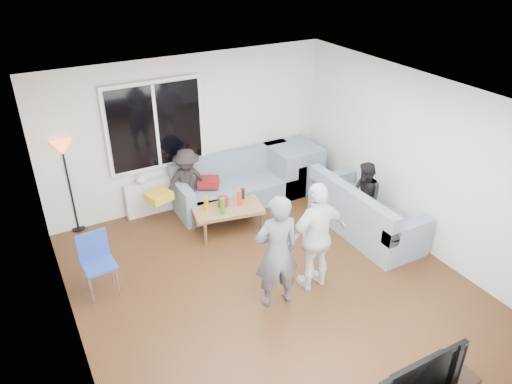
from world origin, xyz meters
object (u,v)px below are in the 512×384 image
coffee_table (228,218)px  player_left (277,252)px  sofa_right_section (366,208)px  floor_lamp (70,187)px  player_right (317,237)px  sofa_back_section (239,181)px  television (412,376)px  spectator_right (364,198)px  spectator_back (188,183)px  side_chair (99,266)px

coffee_table → player_left: size_ratio=0.69×
sofa_right_section → player_left: bearing=110.1°
floor_lamp → player_right: bearing=-49.3°
sofa_back_section → coffee_table: 0.92m
sofa_back_section → television: bearing=-97.6°
television → coffee_table: bearing=88.9°
sofa_back_section → spectator_right: bearing=-52.3°
sofa_right_section → player_right: player_right is taller
player_left → television: player_left is taller
player_left → player_right: size_ratio=1.02×
player_left → player_right: (0.65, 0.05, -0.01)m
sofa_right_section → coffee_table: sofa_right_section is taller
sofa_right_section → television: 3.58m
sofa_right_section → television: size_ratio=1.94×
sofa_right_section → floor_lamp: 4.68m
player_left → spectator_back: 2.63m
sofa_right_section → player_right: (-1.49, -0.73, 0.36)m
television → spectator_back: bearing=93.6°
sofa_back_section → player_left: (-0.78, -2.59, 0.37)m
player_left → floor_lamp: bearing=-48.4°
coffee_table → floor_lamp: (-2.16, 1.15, 0.58)m
coffee_table → side_chair: (-2.16, -0.61, 0.23)m
side_chair → spectator_back: spectator_back is taller
side_chair → television: television is taller
spectator_back → television: bearing=-80.6°
player_left → spectator_right: player_left is taller
spectator_right → side_chair: bearing=-83.2°
floor_lamp → spectator_right: (4.07, -2.20, -0.20)m
sofa_back_section → television: (-0.64, -4.77, 0.31)m
sofa_right_section → spectator_back: spectator_back is taller
television → side_chair: bearing=121.0°
spectator_right → spectator_back: spectator_back is taller
side_chair → spectator_back: (1.78, 1.33, 0.17)m
sofa_back_section → spectator_back: spectator_back is taller
sofa_back_section → side_chair: (-2.72, -1.30, 0.01)m
player_right → player_left: bearing=2.6°
player_left → sofa_back_section: bearing=-97.6°
coffee_table → player_right: bearing=-77.1°
sofa_back_section → coffee_table: size_ratio=2.09×
floor_lamp → player_right: 3.96m
floor_lamp → spectator_back: floor_lamp is taller
side_chair → player_left: 2.36m
spectator_right → sofa_back_section: bearing=-129.2°
spectator_back → television: 4.81m
sofa_back_section → spectator_right: spectator_right is taller
coffee_table → side_chair: 2.26m
sofa_back_section → spectator_right: (1.35, -1.74, 0.16)m
floor_lamp → spectator_back: bearing=-13.6°
sofa_right_section → player_left: 2.30m
side_chair → spectator_right: size_ratio=0.74×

